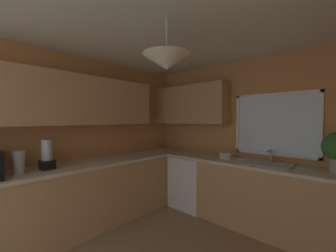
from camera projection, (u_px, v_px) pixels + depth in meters
name	position (u px, v px, depth m)	size (l,w,h in m)	color
room_shell	(169.00, 105.00, 2.48)	(3.69, 3.86, 2.54)	#C6844C
counter_run_left	(91.00, 194.00, 2.94)	(0.65, 3.47, 0.92)	tan
counter_run_back	(252.00, 194.00, 2.95)	(2.78, 0.65, 0.92)	tan
dishwasher	(192.00, 181.00, 3.62)	(0.60, 0.60, 0.87)	white
kettle	(19.00, 163.00, 2.28)	(0.12, 0.12, 0.26)	#B7B7BC
sink_assembly	(268.00, 163.00, 2.80)	(0.60, 0.40, 0.19)	#9EA0A5
bowl	(226.00, 155.00, 3.21)	(0.19, 0.19, 0.09)	beige
blender_appliance	(47.00, 156.00, 2.51)	(0.15, 0.15, 0.36)	black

